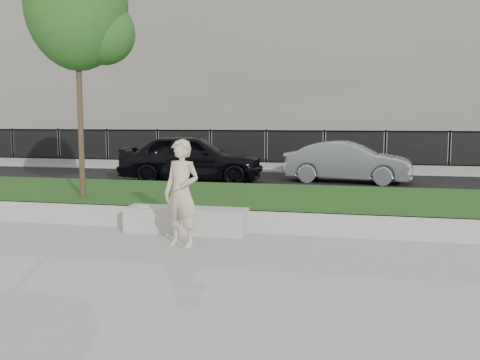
% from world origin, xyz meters
% --- Properties ---
extents(ground, '(90.00, 90.00, 0.00)m').
position_xyz_m(ground, '(0.00, 0.00, 0.00)').
color(ground, gray).
rests_on(ground, ground).
extents(grass_bank, '(34.00, 4.00, 0.40)m').
position_xyz_m(grass_bank, '(0.00, 3.00, 0.20)').
color(grass_bank, '#0D3411').
rests_on(grass_bank, ground).
extents(grass_kerb, '(34.00, 0.08, 0.40)m').
position_xyz_m(grass_kerb, '(0.00, 1.04, 0.20)').
color(grass_kerb, '#99978F').
rests_on(grass_kerb, ground).
extents(street, '(34.00, 7.00, 0.04)m').
position_xyz_m(street, '(0.00, 8.50, 0.02)').
color(street, black).
rests_on(street, ground).
extents(far_pavement, '(34.00, 3.00, 0.12)m').
position_xyz_m(far_pavement, '(0.00, 13.00, 0.06)').
color(far_pavement, gray).
rests_on(far_pavement, ground).
extents(iron_fence, '(32.00, 0.30, 1.50)m').
position_xyz_m(iron_fence, '(0.00, 12.00, 0.54)').
color(iron_fence, slate).
rests_on(iron_fence, far_pavement).
extents(building_facade, '(34.00, 10.00, 10.00)m').
position_xyz_m(building_facade, '(0.00, 20.00, 5.00)').
color(building_facade, slate).
rests_on(building_facade, ground).
extents(stone_bench, '(2.18, 0.55, 0.45)m').
position_xyz_m(stone_bench, '(-0.03, 0.80, 0.22)').
color(stone_bench, '#99978F').
rests_on(stone_bench, ground).
extents(man, '(0.71, 0.56, 1.70)m').
position_xyz_m(man, '(0.23, -0.19, 0.85)').
color(man, beige).
rests_on(man, ground).
extents(book, '(0.23, 0.18, 0.02)m').
position_xyz_m(book, '(-0.80, 0.72, 0.46)').
color(book, beige).
rests_on(book, stone_bench).
extents(young_tree, '(2.14, 2.05, 5.25)m').
position_xyz_m(young_tree, '(-2.60, 1.95, 4.21)').
color(young_tree, '#38281C').
rests_on(young_tree, grass_bank).
extents(car_dark, '(4.64, 2.29, 1.52)m').
position_xyz_m(car_dark, '(-2.22, 7.85, 0.80)').
color(car_dark, black).
rests_on(car_dark, street).
extents(car_silver, '(4.01, 1.80, 1.28)m').
position_xyz_m(car_silver, '(2.57, 8.85, 0.68)').
color(car_silver, gray).
rests_on(car_silver, street).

